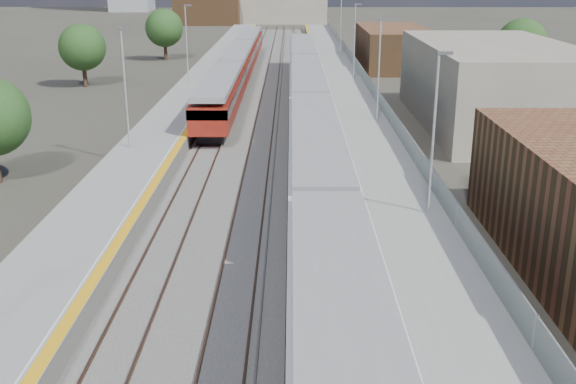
{
  "coord_description": "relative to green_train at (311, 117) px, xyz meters",
  "views": [
    {
      "loc": [
        0.14,
        -7.75,
        11.99
      ],
      "look_at": [
        0.01,
        21.46,
        2.2
      ],
      "focal_mm": 42.0,
      "sensor_mm": 36.0,
      "label": 1
    }
  ],
  "objects": [
    {
      "name": "tree_c",
      "position": [
        -18.23,
        46.72,
        1.92
      ],
      "size": [
        4.98,
        4.98,
        6.75
      ],
      "color": "#382619",
      "rests_on": "ground"
    },
    {
      "name": "tree_b",
      "position": [
        -22.96,
        25.66,
        1.76
      ],
      "size": [
        4.79,
        4.79,
        6.49
      ],
      "color": "#382619",
      "rests_on": "ground"
    },
    {
      "name": "platform_right",
      "position": [
        3.78,
        15.36,
        -1.79
      ],
      "size": [
        4.7,
        155.0,
        8.52
      ],
      "color": "slate",
      "rests_on": "ground"
    },
    {
      "name": "tree_d",
      "position": [
        22.58,
        26.29,
        2.08
      ],
      "size": [
        5.17,
        5.17,
        7.01
      ],
      "color": "#382619",
      "rests_on": "ground"
    },
    {
      "name": "green_train",
      "position": [
        0.0,
        0.0,
        0.0
      ],
      "size": [
        3.0,
        83.58,
        3.31
      ],
      "color": "black",
      "rests_on": "ground"
    },
    {
      "name": "tracks",
      "position": [
        -3.15,
        17.04,
        -2.22
      ],
      "size": [
        8.96,
        160.0,
        0.17
      ],
      "color": "#4C3323",
      "rests_on": "ground"
    },
    {
      "name": "platform_left",
      "position": [
        -10.55,
        15.36,
        -1.81
      ],
      "size": [
        4.3,
        155.0,
        8.52
      ],
      "color": "slate",
      "rests_on": "ground"
    },
    {
      "name": "ballast_bed",
      "position": [
        -3.75,
        15.37,
        -2.3
      ],
      "size": [
        10.5,
        155.0,
        0.06
      ],
      "primitive_type": "cube",
      "color": "#565451",
      "rests_on": "ground"
    },
    {
      "name": "ground",
      "position": [
        -1.5,
        12.87,
        -2.33
      ],
      "size": [
        320.0,
        320.0,
        0.0
      ],
      "primitive_type": "plane",
      "color": "#47443A",
      "rests_on": "ground"
    },
    {
      "name": "red_train",
      "position": [
        -7.0,
        28.13,
        -0.22
      ],
      "size": [
        2.82,
        57.28,
        3.56
      ],
      "color": "black",
      "rests_on": "ground"
    }
  ]
}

